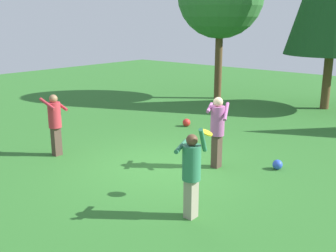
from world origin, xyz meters
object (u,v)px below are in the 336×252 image
object	(u,v)px
person_thrower	(191,169)
person_bystander	(55,120)
ball_red	(187,122)
person_catcher	(217,126)
ball_blue	(277,165)
frisbee	(206,132)

from	to	relation	value
person_thrower	person_bystander	bearing A→B (deg)	64.71
ball_red	person_catcher	bearing A→B (deg)	-41.52
person_thrower	ball_blue	size ratio (longest dim) A/B	7.26
person_thrower	ball_red	size ratio (longest dim) A/B	6.57
ball_blue	ball_red	bearing A→B (deg)	156.84
frisbee	ball_blue	bearing A→B (deg)	79.50
person_catcher	person_bystander	distance (m)	4.32
person_thrower	ball_red	xyz separation A→B (m)	(-4.11, 5.16, -0.82)
person_bystander	frisbee	bearing A→B (deg)	-0.00
person_bystander	ball_blue	bearing A→B (deg)	24.31
person_bystander	frisbee	world-z (taller)	person_bystander
person_thrower	ball_red	world-z (taller)	person_thrower
frisbee	ball_blue	size ratio (longest dim) A/B	1.45
frisbee	person_thrower	bearing A→B (deg)	-70.22
person_bystander	person_thrower	bearing A→B (deg)	-10.92
person_catcher	person_bystander	world-z (taller)	person_catcher
person_catcher	person_bystander	xyz separation A→B (m)	(-3.81, -2.03, -0.07)
person_thrower	person_catcher	bearing A→B (deg)	4.09
person_catcher	frisbee	size ratio (longest dim) A/B	5.01
person_thrower	person_bystander	distance (m)	4.94
ball_red	ball_blue	world-z (taller)	ball_red
person_thrower	ball_blue	distance (m)	3.46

